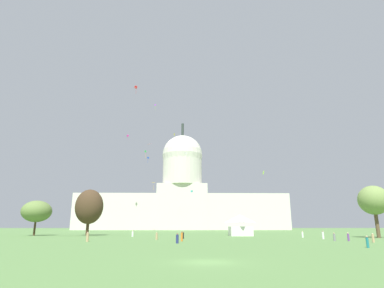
% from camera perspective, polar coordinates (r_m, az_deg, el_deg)
% --- Properties ---
extents(ground_plane, '(800.00, 800.00, 0.00)m').
position_cam_1_polar(ground_plane, '(25.58, 2.82, -20.54)').
color(ground_plane, '#567F42').
extents(capitol_building, '(143.46, 28.49, 75.59)m').
position_cam_1_polar(capitol_building, '(222.11, -1.80, -9.38)').
color(capitol_building, beige).
rests_on(capitol_building, ground_plane).
extents(event_tent, '(6.24, 6.78, 5.65)m').
position_cam_1_polar(event_tent, '(90.96, 8.70, -14.29)').
color(event_tent, white).
rests_on(event_tent, ground_plane).
extents(tree_west_near, '(10.50, 9.80, 13.14)m').
position_cam_1_polar(tree_west_near, '(99.00, -18.07, -10.71)').
color(tree_west_near, '#42301E').
rests_on(tree_west_near, ground_plane).
extents(tree_west_mid, '(11.24, 11.10, 9.77)m').
position_cam_1_polar(tree_west_mid, '(103.02, -26.24, -10.86)').
color(tree_west_mid, '#42301E').
rests_on(tree_west_mid, ground_plane).
extents(tree_east_mid, '(9.59, 9.57, 11.98)m').
position_cam_1_polar(tree_east_mid, '(87.00, 29.97, -8.80)').
color(tree_east_mid, brown).
rests_on(tree_east_mid, ground_plane).
extents(person_white_lawn_far_left, '(0.56, 0.56, 1.70)m').
position_cam_1_polar(person_white_lawn_far_left, '(73.01, 22.58, -14.99)').
color(person_white_lawn_far_left, silver).
rests_on(person_white_lawn_far_left, ground_plane).
extents(person_purple_edge_west, '(0.47, 0.47, 1.51)m').
position_cam_1_polar(person_purple_edge_west, '(66.19, 26.39, -14.82)').
color(person_purple_edge_west, '#703D93').
rests_on(person_purple_edge_west, ground_plane).
extents(person_navy_near_tree_east, '(0.49, 0.49, 1.56)m').
position_cam_1_polar(person_navy_near_tree_east, '(52.05, -2.67, -16.72)').
color(person_navy_near_tree_east, navy).
rests_on(person_navy_near_tree_east, ground_plane).
extents(person_white_mid_center, '(0.63, 0.63, 1.56)m').
position_cam_1_polar(person_white_mid_center, '(84.74, -10.67, -15.66)').
color(person_white_mid_center, silver).
rests_on(person_white_mid_center, ground_plane).
extents(person_black_front_center, '(0.44, 0.44, 1.47)m').
position_cam_1_polar(person_black_front_center, '(70.89, -1.61, -16.18)').
color(person_black_front_center, black).
rests_on(person_black_front_center, ground_plane).
extents(person_tan_lawn_far_right, '(0.57, 0.57, 1.63)m').
position_cam_1_polar(person_tan_lawn_far_right, '(60.19, -18.35, -15.70)').
color(person_tan_lawn_far_right, tan).
rests_on(person_tan_lawn_far_right, ground_plane).
extents(person_white_front_left, '(0.55, 0.55, 1.47)m').
position_cam_1_polar(person_white_front_left, '(81.27, 19.33, -15.20)').
color(person_white_front_left, silver).
rests_on(person_white_front_left, ground_plane).
extents(person_grey_aisle_center, '(0.40, 0.40, 1.49)m').
position_cam_1_polar(person_grey_aisle_center, '(65.35, 24.31, -15.08)').
color(person_grey_aisle_center, gray).
rests_on(person_grey_aisle_center, ground_plane).
extents(person_tan_near_tree_west, '(0.56, 0.56, 1.50)m').
position_cam_1_polar(person_tan_near_tree_west, '(62.77, 29.88, -14.53)').
color(person_tan_near_tree_west, tan).
rests_on(person_tan_near_tree_west, ground_plane).
extents(person_tan_back_right, '(0.48, 0.48, 1.45)m').
position_cam_1_polar(person_tan_back_right, '(66.53, -6.40, -16.22)').
color(person_tan_back_right, tan).
rests_on(person_tan_back_right, ground_plane).
extents(person_teal_near_tent, '(0.33, 0.33, 1.47)m').
position_cam_1_polar(person_teal_near_tent, '(47.23, 29.10, -15.22)').
color(person_teal_near_tent, '#1E757A').
rests_on(person_teal_near_tent, ground_plane).
extents(person_orange_deep_crowd, '(0.42, 0.42, 1.72)m').
position_cam_1_polar(person_orange_deep_crowd, '(58.95, -1.85, -16.38)').
color(person_orange_deep_crowd, orange).
rests_on(person_orange_deep_crowd, ground_plane).
extents(kite_lime_mid, '(0.58, 0.89, 1.37)m').
position_cam_1_polar(kite_lime_mid, '(103.69, 12.76, -5.07)').
color(kite_lime_mid, '#8CD133').
extents(kite_yellow_high, '(0.72, 1.02, 4.03)m').
position_cam_1_polar(kite_yellow_high, '(188.08, -3.23, 1.65)').
color(kite_yellow_high, yellow).
extents(kite_green_high, '(1.14, 1.12, 4.35)m').
position_cam_1_polar(kite_green_high, '(185.85, -8.41, -1.36)').
color(kite_green_high, green).
extents(kite_blue_mid, '(1.01, 1.02, 2.77)m').
position_cam_1_polar(kite_blue_mid, '(151.81, -7.93, -2.50)').
color(kite_blue_mid, blue).
extents(kite_violet_high, '(0.76, 0.46, 3.07)m').
position_cam_1_polar(kite_violet_high, '(152.82, -6.66, 6.90)').
color(kite_violet_high, purple).
extents(kite_red_high, '(1.15, 1.15, 3.23)m').
position_cam_1_polar(kite_red_high, '(127.95, -10.10, 10.06)').
color(kite_red_high, red).
extents(kite_turquoise_mid, '(0.91, 0.92, 0.80)m').
position_cam_1_polar(kite_turquoise_mid, '(149.98, -0.05, -8.54)').
color(kite_turquoise_mid, teal).
extents(kite_gold_mid, '(1.81, 1.12, 3.75)m').
position_cam_1_polar(kite_gold_mid, '(161.03, -6.97, -7.11)').
color(kite_gold_mid, gold).
extents(kite_magenta_high, '(1.20, 1.24, 3.16)m').
position_cam_1_polar(kite_magenta_high, '(194.56, -11.53, 1.45)').
color(kite_magenta_high, '#D1339E').
extents(kite_pink_mid, '(1.75, 1.82, 0.40)m').
position_cam_1_polar(kite_pink_mid, '(90.87, -8.12, -0.37)').
color(kite_pink_mid, pink).
extents(kite_white_mid, '(0.90, 0.88, 3.54)m').
position_cam_1_polar(kite_white_mid, '(142.47, -1.14, -1.71)').
color(kite_white_mid, white).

